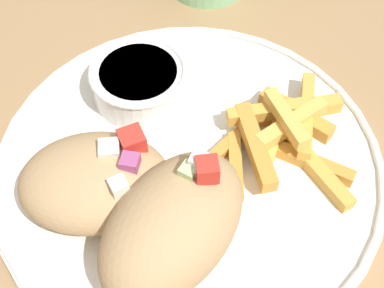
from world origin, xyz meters
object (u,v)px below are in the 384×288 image
(plate, at_px, (192,162))
(sauce_ramekin, at_px, (139,81))
(pita_sandwich_far, at_px, (96,181))
(pita_sandwich_near, at_px, (173,225))
(fries_pile, at_px, (283,132))

(plate, relative_size, sauce_ramekin, 3.75)
(plate, bearing_deg, pita_sandwich_far, 166.41)
(plate, distance_m, pita_sandwich_far, 0.08)
(pita_sandwich_near, bearing_deg, sauce_ramekin, 46.86)
(pita_sandwich_near, distance_m, pita_sandwich_far, 0.07)
(pita_sandwich_far, height_order, fries_pile, pita_sandwich_far)
(plate, height_order, pita_sandwich_near, pita_sandwich_near)
(fries_pile, bearing_deg, plate, 153.21)
(pita_sandwich_far, relative_size, sauce_ramekin, 1.66)
(pita_sandwich_near, bearing_deg, fries_pile, -8.23)
(pita_sandwich_far, height_order, sauce_ramekin, pita_sandwich_far)
(plate, bearing_deg, fries_pile, -26.79)
(fries_pile, distance_m, sauce_ramekin, 0.13)
(pita_sandwich_far, distance_m, sauce_ramekin, 0.11)
(pita_sandwich_near, height_order, pita_sandwich_far, pita_sandwich_near)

